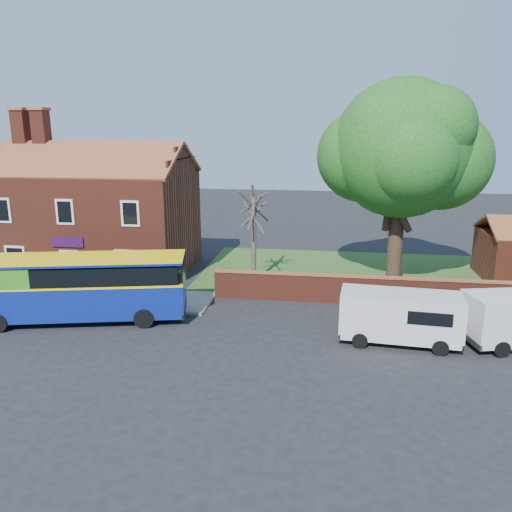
# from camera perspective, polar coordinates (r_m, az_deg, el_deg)

# --- Properties ---
(ground) EXTENTS (120.00, 120.00, 0.00)m
(ground) POSITION_cam_1_polar(r_m,az_deg,el_deg) (22.98, -13.62, -9.88)
(ground) COLOR black
(ground) RESTS_ON ground
(pavement) EXTENTS (18.00, 3.50, 0.12)m
(pavement) POSITION_cam_1_polar(r_m,az_deg,el_deg) (30.78, -21.82, -4.18)
(pavement) COLOR gray
(pavement) RESTS_ON ground
(kerb) EXTENTS (18.00, 0.15, 0.14)m
(kerb) POSITION_cam_1_polar(r_m,az_deg,el_deg) (29.37, -23.51, -5.19)
(kerb) COLOR slate
(kerb) RESTS_ON ground
(grass_strip) EXTENTS (26.00, 12.00, 0.04)m
(grass_strip) POSITION_cam_1_polar(r_m,az_deg,el_deg) (33.97, 16.14, -2.11)
(grass_strip) COLOR #426B28
(grass_strip) RESTS_ON ground
(shop_building) EXTENTS (12.30, 8.13, 10.50)m
(shop_building) POSITION_cam_1_polar(r_m,az_deg,el_deg) (34.93, -17.69, 3.93)
(shop_building) COLOR maroon
(shop_building) RESTS_ON ground
(boundary_wall) EXTENTS (22.00, 0.38, 1.60)m
(boundary_wall) POSITION_cam_1_polar(r_m,az_deg,el_deg) (28.07, 17.79, -3.94)
(boundary_wall) COLOR maroon
(boundary_wall) RESTS_ON ground
(bus) EXTENTS (10.95, 5.05, 3.23)m
(bus) POSITION_cam_1_polar(r_m,az_deg,el_deg) (26.14, -20.63, -3.16)
(bus) COLOR navy
(bus) RESTS_ON ground
(van_near) EXTENTS (5.35, 2.49, 2.28)m
(van_near) POSITION_cam_1_polar(r_m,az_deg,el_deg) (23.05, 16.17, -6.55)
(van_near) COLOR silver
(van_near) RESTS_ON ground
(large_tree) EXTENTS (9.95, 7.87, 12.14)m
(large_tree) POSITION_cam_1_polar(r_m,az_deg,el_deg) (30.38, 16.43, 11.21)
(large_tree) COLOR black
(large_tree) RESTS_ON ground
(bare_tree) EXTENTS (2.18, 2.60, 5.83)m
(bare_tree) POSITION_cam_1_polar(r_m,az_deg,el_deg) (30.46, -0.26, 2.38)
(bare_tree) COLOR #4C4238
(bare_tree) RESTS_ON ground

